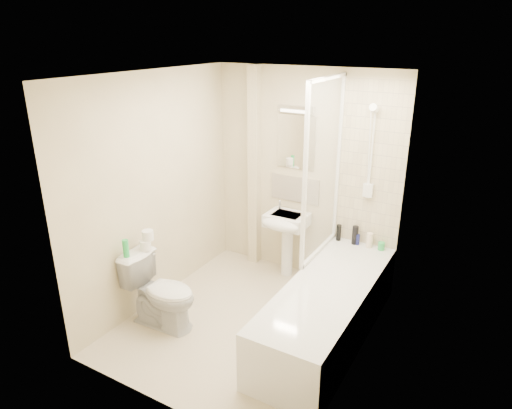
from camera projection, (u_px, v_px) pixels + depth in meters
The scene contains 24 objects.
floor at pixel (248, 322), 4.57m from camera, with size 2.50×2.50×0.00m, color beige.
wall_back at pixel (304, 176), 5.16m from camera, with size 2.20×0.02×2.40m, color beige.
wall_left at pixel (155, 191), 4.66m from camera, with size 0.02×2.50×2.40m, color beige.
wall_right at pixel (366, 237), 3.63m from camera, with size 0.02×2.50×2.40m, color beige.
ceiling at pixel (247, 75), 3.72m from camera, with size 2.20×2.50×0.02m, color white.
tile_back at pixel (371, 166), 4.72m from camera, with size 0.70×0.01×1.75m, color beige.
tile_right at pixel (374, 202), 3.72m from camera, with size 0.01×2.10×1.75m, color beige.
pipe_boxing at pixel (254, 170), 5.40m from camera, with size 0.12×0.12×2.40m, color beige.
splashback at pixel (295, 189), 5.26m from camera, with size 0.60×0.01×0.30m, color beige.
mirror at pixel (296, 142), 5.06m from camera, with size 0.46×0.01×0.60m, color white.
strip_light at pixel (296, 109), 4.91m from camera, with size 0.42×0.07×0.07m, color silver.
bathtub at pixel (328, 309), 4.28m from camera, with size 0.70×2.10×0.55m.
shower_screen at pixel (323, 170), 4.51m from camera, with size 0.04×0.92×1.80m.
shower_fixture at pixel (371, 156), 4.64m from camera, with size 0.10×0.16×0.99m.
pedestal_sink at pixel (285, 228), 5.22m from camera, with size 0.46×0.45×0.89m.
bottle_black_a at pixel (339, 233), 5.06m from camera, with size 0.05×0.05×0.18m, color black.
bottle_black_b at pixel (355, 235), 4.97m from camera, with size 0.07×0.07×0.21m, color black.
bottle_blue at pixel (357, 239), 4.97m from camera, with size 0.05×0.05×0.12m, color navy.
bottle_cream at pixel (370, 240), 4.90m from camera, with size 0.07×0.07×0.16m, color #F7E0BF.
bottle_green at pixel (381, 246), 4.85m from camera, with size 0.07×0.07×0.09m, color #32C459.
toilet at pixel (161, 292), 4.42m from camera, with size 0.73×0.44×0.73m, color white.
toilet_roll_lower at pixel (145, 245), 4.44m from camera, with size 0.11×0.11×0.10m, color white.
toilet_roll_upper at pixel (148, 235), 4.42m from camera, with size 0.11×0.11×0.10m, color white.
green_bottle at pixel (126, 248), 4.28m from camera, with size 0.06×0.06×0.17m, color green.
Camera 1 is at (1.99, -3.30, 2.72)m, focal length 32.00 mm.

